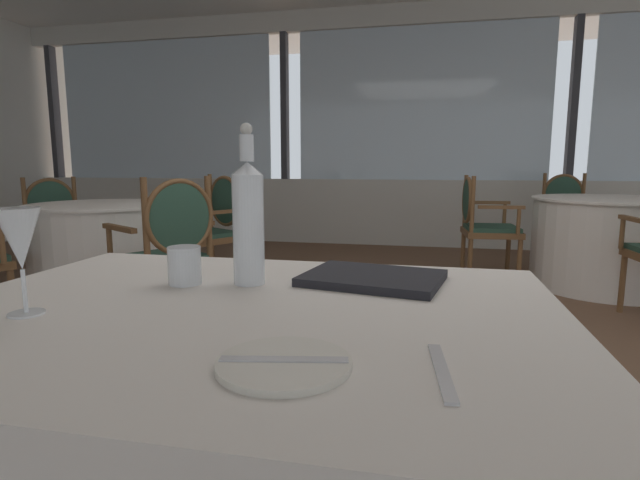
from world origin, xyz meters
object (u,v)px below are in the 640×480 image
(dining_chair_1_2, at_px, (214,222))
(dining_chair_1_3, at_px, (57,223))
(water_bottle, at_px, (248,219))
(dining_chair_0_1, at_px, (482,220))
(side_plate, at_px, (284,363))
(menu_book, at_px, (373,278))
(dining_chair_1_1, at_px, (170,245))
(water_tumbler, at_px, (185,265))
(dining_chair_0_0, at_px, (566,211))
(wine_glass, at_px, (20,241))

(dining_chair_1_2, bearing_deg, dining_chair_1_3, -44.88)
(water_bottle, distance_m, dining_chair_1_2, 3.18)
(dining_chair_0_1, bearing_deg, side_plate, -104.10)
(water_bottle, relative_size, menu_book, 1.18)
(dining_chair_1_1, relative_size, dining_chair_1_2, 1.02)
(water_bottle, relative_size, dining_chair_1_2, 0.39)
(dining_chair_1_1, relative_size, dining_chair_1_3, 1.04)
(water_bottle, height_order, dining_chair_1_1, water_bottle)
(side_plate, bearing_deg, dining_chair_1_2, 115.91)
(side_plate, distance_m, water_tumbler, 0.55)
(side_plate, height_order, menu_book, menu_book)
(side_plate, bearing_deg, dining_chair_0_0, 71.74)
(dining_chair_1_1, height_order, dining_chair_1_2, dining_chair_1_1)
(water_tumbler, bearing_deg, water_bottle, 13.47)
(dining_chair_0_1, height_order, dining_chair_1_2, dining_chair_1_2)
(water_tumbler, bearing_deg, dining_chair_1_2, 113.23)
(dining_chair_1_3, bearing_deg, side_plate, -14.26)
(menu_book, bearing_deg, dining_chair_0_0, 81.08)
(water_tumbler, bearing_deg, wine_glass, -122.31)
(side_plate, relative_size, dining_chair_0_0, 0.20)
(water_bottle, height_order, wine_glass, water_bottle)
(wine_glass, bearing_deg, dining_chair_1_3, 129.60)
(dining_chair_0_1, relative_size, dining_chair_1_1, 0.97)
(dining_chair_0_1, distance_m, dining_chair_1_1, 2.69)
(dining_chair_0_0, bearing_deg, water_tumbler, -27.93)
(menu_book, xyz_separation_m, dining_chair_0_1, (0.60, 3.31, -0.21))
(menu_book, distance_m, dining_chair_1_2, 3.23)
(menu_book, xyz_separation_m, dining_chair_1_3, (-2.96, 2.45, -0.23))
(dining_chair_1_2, bearing_deg, menu_book, 62.58)
(water_bottle, xyz_separation_m, dining_chair_0_1, (0.88, 3.39, -0.35))
(dining_chair_1_1, distance_m, dining_chair_1_3, 1.88)
(wine_glass, bearing_deg, dining_chair_0_0, 65.73)
(water_bottle, height_order, water_tumbler, water_bottle)
(side_plate, bearing_deg, menu_book, 82.62)
(water_bottle, bearing_deg, dining_chair_1_3, 136.67)
(menu_book, xyz_separation_m, dining_chair_1_1, (-1.35, 1.46, -0.21))
(dining_chair_0_0, xyz_separation_m, dining_chair_1_1, (-2.92, -2.97, 0.01))
(dining_chair_1_1, bearing_deg, menu_book, 164.28)
(menu_book, xyz_separation_m, dining_chair_1_2, (-1.66, 2.76, -0.23))
(side_plate, bearing_deg, dining_chair_1_3, 134.22)
(dining_chair_0_0, bearing_deg, dining_chair_1_1, -48.72)
(water_bottle, xyz_separation_m, dining_chair_1_1, (-1.07, 1.54, -0.35))
(wine_glass, relative_size, dining_chair_1_2, 0.21)
(side_plate, xyz_separation_m, wine_glass, (-0.54, 0.13, 0.13))
(dining_chair_0_1, bearing_deg, dining_chair_0_0, 45.06)
(water_tumbler, distance_m, dining_chair_0_0, 4.97)
(side_plate, height_order, dining_chair_0_0, dining_chair_0_0)
(dining_chair_1_1, bearing_deg, water_bottle, 156.33)
(menu_book, distance_m, dining_chair_1_1, 2.00)
(water_tumbler, distance_m, menu_book, 0.45)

